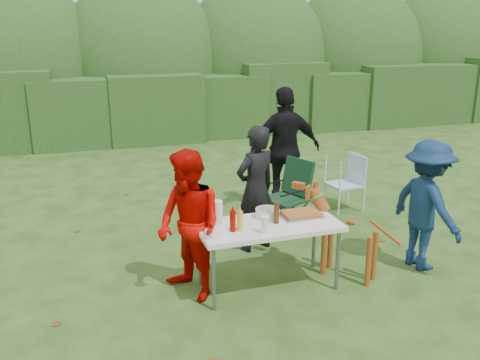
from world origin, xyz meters
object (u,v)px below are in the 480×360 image
object	(u,v)px
person_black_puffy	(285,150)
paper_towel_roll	(217,213)
camping_chair	(286,195)
person_red_jacket	(189,226)
folding_table	(269,228)
beer_bottle	(276,212)
dog	(350,236)
mustard_bottle	(240,221)
ketchup_bottle	(233,221)
person_cook	(256,189)
lawn_chair	(345,182)
child	(426,205)

from	to	relation	value
person_black_puffy	paper_towel_roll	bearing A→B (deg)	53.35
camping_chair	person_red_jacket	bearing A→B (deg)	18.09
folding_table	beer_bottle	bearing A→B (deg)	-8.96
dog	beer_bottle	xyz separation A→B (m)	(-0.87, 0.04, 0.36)
mustard_bottle	ketchup_bottle	distance (m)	0.08
mustard_bottle	person_red_jacket	bearing A→B (deg)	160.92
person_cook	person_red_jacket	distance (m)	1.37
person_red_jacket	mustard_bottle	size ratio (longest dim) A/B	7.82
lawn_chair	paper_towel_roll	bearing A→B (deg)	30.26
dog	lawn_chair	size ratio (longest dim) A/B	1.22
dog	paper_towel_roll	size ratio (longest dim) A/B	4.02
person_black_puffy	beer_bottle	size ratio (longest dim) A/B	7.86
person_cook	camping_chair	size ratio (longest dim) A/B	1.64
folding_table	person_black_puffy	world-z (taller)	person_black_puffy
person_red_jacket	beer_bottle	world-z (taller)	person_red_jacket
lawn_chair	mustard_bottle	distance (m)	3.13
camping_chair	dog	bearing A→B (deg)	71.77
camping_chair	lawn_chair	bearing A→B (deg)	178.86
person_cook	dog	world-z (taller)	person_cook
person_red_jacket	ketchup_bottle	size ratio (longest dim) A/B	7.11
folding_table	mustard_bottle	xyz separation A→B (m)	(-0.34, -0.08, 0.15)
dog	mustard_bottle	bearing A→B (deg)	52.22
child	mustard_bottle	size ratio (longest dim) A/B	7.60
person_black_puffy	folding_table	bearing A→B (deg)	64.92
person_black_puffy	lawn_chair	world-z (taller)	person_black_puffy
person_cook	lawn_chair	xyz separation A→B (m)	(1.80, 0.96, -0.37)
child	beer_bottle	xyz separation A→B (m)	(-1.82, 0.07, 0.10)
folding_table	ketchup_bottle	bearing A→B (deg)	-169.16
lawn_chair	person_red_jacket	bearing A→B (deg)	27.95
mustard_bottle	beer_bottle	xyz separation A→B (m)	(0.42, 0.06, 0.02)
beer_bottle	lawn_chair	bearing A→B (deg)	45.48
person_red_jacket	mustard_bottle	distance (m)	0.52
dog	folding_table	bearing A→B (deg)	48.01
folding_table	person_red_jacket	distance (m)	0.84
paper_towel_roll	child	bearing A→B (deg)	-5.39
camping_chair	child	bearing A→B (deg)	101.44
child	camping_chair	distance (m)	1.93
person_cook	person_red_jacket	xyz separation A→B (m)	(-1.04, -0.90, -0.01)
ketchup_bottle	beer_bottle	xyz separation A→B (m)	(0.50, 0.07, 0.01)
dog	ketchup_bottle	xyz separation A→B (m)	(-1.37, -0.03, 0.35)
folding_table	ketchup_bottle	size ratio (longest dim) A/B	6.82
ketchup_bottle	folding_table	bearing A→B (deg)	10.84
ketchup_bottle	paper_towel_roll	distance (m)	0.25
folding_table	mustard_bottle	size ratio (longest dim) A/B	7.50
ketchup_bottle	lawn_chair	bearing A→B (deg)	39.89
person_black_puffy	camping_chair	world-z (taller)	person_black_puffy
beer_bottle	folding_table	bearing A→B (deg)	171.04
person_black_puffy	lawn_chair	distance (m)	1.06
person_black_puffy	ketchup_bottle	xyz separation A→B (m)	(-1.54, -2.30, -0.09)
person_cook	camping_chair	bearing A→B (deg)	-160.97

